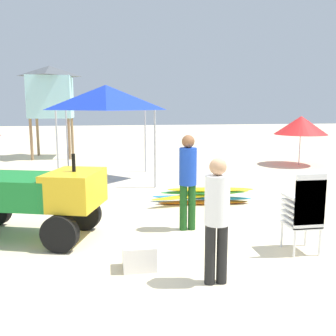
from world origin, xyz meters
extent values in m
plane|color=beige|center=(0.00, 0.00, 0.00)|extent=(80.00, 80.00, 0.00)
cube|color=#197A2D|center=(-2.72, 1.54, 0.85)|extent=(2.05, 1.59, 0.50)
cube|color=gold|center=(-1.58, 1.18, 0.90)|extent=(1.09, 1.29, 0.60)
cylinder|color=black|center=(-1.58, 1.18, 1.35)|extent=(0.08, 0.08, 0.30)
cylinder|color=black|center=(-1.46, 1.72, 0.30)|extent=(0.63, 0.35, 0.60)
cylinder|color=black|center=(-1.79, 0.67, 0.30)|extent=(0.63, 0.35, 0.60)
cube|color=white|center=(1.97, 0.08, 0.44)|extent=(0.48, 0.48, 0.04)
cube|color=white|center=(1.97, -0.14, 0.64)|extent=(0.48, 0.04, 0.40)
cube|color=white|center=(1.97, 0.08, 0.53)|extent=(0.48, 0.48, 0.04)
cube|color=white|center=(1.97, -0.14, 0.73)|extent=(0.48, 0.04, 0.40)
cube|color=white|center=(1.97, 0.08, 0.62)|extent=(0.48, 0.48, 0.04)
cube|color=white|center=(1.97, -0.14, 0.82)|extent=(0.48, 0.04, 0.40)
cube|color=white|center=(1.97, 0.08, 0.71)|extent=(0.48, 0.48, 0.04)
cube|color=white|center=(1.97, -0.14, 0.91)|extent=(0.48, 0.04, 0.40)
cube|color=white|center=(1.97, 0.08, 0.80)|extent=(0.48, 0.48, 0.04)
cube|color=white|center=(1.97, -0.14, 1.00)|extent=(0.48, 0.04, 0.40)
cube|color=white|center=(1.97, 0.08, 0.89)|extent=(0.48, 0.48, 0.04)
cube|color=white|center=(1.97, -0.14, 1.09)|extent=(0.48, 0.04, 0.40)
cylinder|color=white|center=(2.18, 0.29, 0.21)|extent=(0.04, 0.04, 0.42)
cylinder|color=white|center=(1.76, 0.29, 0.21)|extent=(0.04, 0.04, 0.42)
cylinder|color=white|center=(2.18, -0.13, 0.21)|extent=(0.04, 0.04, 0.42)
cylinder|color=white|center=(1.76, -0.13, 0.21)|extent=(0.04, 0.04, 0.42)
ellipsoid|color=orange|center=(1.20, 3.18, 0.04)|extent=(2.15, 0.52, 0.08)
ellipsoid|color=#268CCC|center=(1.18, 3.31, 0.12)|extent=(2.37, 0.85, 0.08)
ellipsoid|color=yellow|center=(1.19, 3.23, 0.20)|extent=(2.57, 0.82, 0.08)
ellipsoid|color=green|center=(1.19, 3.17, 0.28)|extent=(2.01, 0.49, 0.08)
ellipsoid|color=yellow|center=(1.35, 3.10, 0.36)|extent=(2.03, 0.57, 0.08)
cylinder|color=black|center=(0.26, -0.76, 0.40)|extent=(0.14, 0.14, 0.80)
cylinder|color=black|center=(0.42, -0.76, 0.40)|extent=(0.14, 0.14, 0.80)
cylinder|color=white|center=(0.34, -0.76, 1.12)|extent=(0.32, 0.32, 0.63)
sphere|color=tan|center=(0.34, -0.76, 1.54)|extent=(0.22, 0.22, 0.22)
cylinder|color=#194C19|center=(0.35, 1.41, 0.43)|extent=(0.14, 0.14, 0.86)
cylinder|color=#194C19|center=(0.51, 1.41, 0.43)|extent=(0.14, 0.14, 0.86)
cylinder|color=#193FB2|center=(0.43, 1.41, 1.20)|extent=(0.32, 0.32, 0.68)
sphere|color=brown|center=(0.43, 1.41, 1.65)|extent=(0.23, 0.23, 0.23)
cylinder|color=#B2B2B7|center=(-2.33, 5.15, 1.08)|extent=(0.05, 0.05, 2.17)
cylinder|color=#B2B2B7|center=(0.31, 5.15, 1.08)|extent=(0.05, 0.05, 2.17)
cylinder|color=#B2B2B7|center=(-2.33, 7.79, 1.08)|extent=(0.05, 0.05, 2.17)
cylinder|color=#B2B2B7|center=(0.31, 7.79, 1.08)|extent=(0.05, 0.05, 2.17)
pyramid|color=#1938BF|center=(-1.01, 6.47, 2.54)|extent=(2.63, 2.63, 0.75)
cylinder|color=olive|center=(-4.17, 11.39, 0.88)|extent=(0.12, 0.12, 1.76)
cylinder|color=olive|center=(-2.61, 11.39, 0.88)|extent=(0.12, 0.12, 1.76)
cylinder|color=olive|center=(-4.17, 12.95, 0.88)|extent=(0.12, 0.12, 1.76)
cylinder|color=olive|center=(-2.61, 12.95, 0.88)|extent=(0.12, 0.12, 1.76)
cube|color=#A4E4E4|center=(-3.39, 12.17, 2.66)|extent=(1.80, 1.80, 1.80)
pyramid|color=#4C5156|center=(-3.39, 12.17, 3.79)|extent=(1.98, 1.98, 0.45)
cylinder|color=beige|center=(6.42, 8.36, 0.95)|extent=(0.04, 0.04, 1.91)
cone|color=red|center=(6.42, 8.36, 1.55)|extent=(2.03, 2.03, 0.71)
cube|color=white|center=(-0.61, -0.16, 0.18)|extent=(0.47, 0.37, 0.36)
camera|label=1|loc=(-1.02, -5.19, 2.29)|focal=40.15mm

